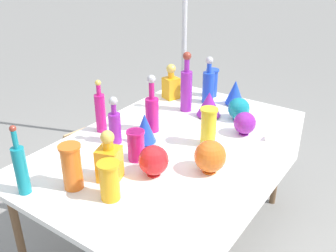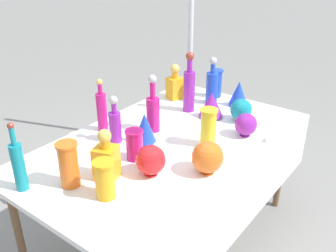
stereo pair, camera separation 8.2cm
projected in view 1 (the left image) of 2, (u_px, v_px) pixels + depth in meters
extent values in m
plane|color=gray|center=(168.00, 238.00, 2.57)|extent=(40.00, 40.00, 0.00)
cube|color=white|center=(168.00, 143.00, 2.24)|extent=(1.78, 1.08, 0.03)
cube|color=white|center=(250.00, 198.00, 2.03)|extent=(1.78, 0.01, 0.37)
cylinder|color=brown|center=(278.00, 162.00, 2.76)|extent=(0.04, 0.04, 0.73)
cylinder|color=brown|center=(20.00, 239.00, 2.05)|extent=(0.04, 0.04, 0.73)
cylinder|color=brown|center=(178.00, 132.00, 3.22)|extent=(0.04, 0.04, 0.73)
cylinder|color=purple|center=(115.00, 128.00, 2.18)|extent=(0.07, 0.07, 0.18)
cylinder|color=purple|center=(114.00, 109.00, 2.12)|extent=(0.03, 0.03, 0.07)
sphere|color=#B2B2B7|center=(113.00, 101.00, 2.10)|extent=(0.05, 0.05, 0.05)
cylinder|color=purple|center=(186.00, 91.00, 2.58)|extent=(0.08, 0.08, 0.28)
cylinder|color=purple|center=(187.00, 65.00, 2.50)|extent=(0.04, 0.04, 0.09)
sphere|color=maroon|center=(187.00, 56.00, 2.47)|extent=(0.06, 0.06, 0.06)
cylinder|color=#C61972|center=(101.00, 113.00, 2.30)|extent=(0.06, 0.06, 0.24)
cylinder|color=#C61972|center=(99.00, 90.00, 2.23)|extent=(0.03, 0.03, 0.07)
sphere|color=gold|center=(98.00, 83.00, 2.21)|extent=(0.04, 0.04, 0.04)
cylinder|color=#C61972|center=(152.00, 115.00, 2.31)|extent=(0.08, 0.08, 0.21)
cylinder|color=#C61972|center=(152.00, 90.00, 2.24)|extent=(0.03, 0.03, 0.11)
sphere|color=#B2B2B7|center=(151.00, 79.00, 2.21)|extent=(0.05, 0.05, 0.05)
cylinder|color=blue|center=(208.00, 88.00, 2.73)|extent=(0.09, 0.09, 0.23)
cylinder|color=blue|center=(209.00, 68.00, 2.66)|extent=(0.03, 0.03, 0.07)
sphere|color=#B2B2B7|center=(210.00, 60.00, 2.64)|extent=(0.05, 0.05, 0.05)
cylinder|color=teal|center=(21.00, 171.00, 1.72)|extent=(0.06, 0.06, 0.24)
cylinder|color=teal|center=(15.00, 139.00, 1.65)|extent=(0.02, 0.02, 0.09)
sphere|color=maroon|center=(13.00, 129.00, 1.63)|extent=(0.03, 0.03, 0.03)
cube|color=orange|center=(171.00, 88.00, 2.82)|extent=(0.13, 0.13, 0.16)
cylinder|color=orange|center=(171.00, 75.00, 2.77)|extent=(0.05, 0.05, 0.05)
sphere|color=gold|center=(171.00, 69.00, 2.75)|extent=(0.07, 0.07, 0.07)
cube|color=orange|center=(109.00, 164.00, 1.84)|extent=(0.14, 0.14, 0.17)
cylinder|color=orange|center=(108.00, 145.00, 1.79)|extent=(0.05, 0.05, 0.04)
sphere|color=gold|center=(107.00, 137.00, 1.77)|extent=(0.07, 0.07, 0.07)
cylinder|color=orange|center=(72.00, 167.00, 1.76)|extent=(0.09, 0.09, 0.23)
cylinder|color=orange|center=(69.00, 147.00, 1.71)|extent=(0.11, 0.11, 0.01)
cylinder|color=#C61972|center=(136.00, 145.00, 2.01)|extent=(0.09, 0.09, 0.17)
cylinder|color=#C61972|center=(135.00, 132.00, 1.97)|extent=(0.10, 0.10, 0.01)
cylinder|color=yellow|center=(208.00, 127.00, 2.14)|extent=(0.09, 0.09, 0.23)
cylinder|color=yellow|center=(209.00, 110.00, 2.09)|extent=(0.10, 0.10, 0.01)
cylinder|color=orange|center=(110.00, 181.00, 1.69)|extent=(0.09, 0.09, 0.19)
cylinder|color=orange|center=(108.00, 164.00, 1.65)|extent=(0.11, 0.11, 0.01)
cylinder|color=blue|center=(212.00, 83.00, 2.85)|extent=(0.08, 0.08, 0.21)
cylinder|color=blue|center=(213.00, 70.00, 2.81)|extent=(0.10, 0.10, 0.01)
cylinder|color=purple|center=(208.00, 115.00, 2.55)|extent=(0.08, 0.08, 0.01)
cone|color=purple|center=(209.00, 104.00, 2.51)|extent=(0.16, 0.16, 0.16)
cylinder|color=blue|center=(145.00, 142.00, 2.21)|extent=(0.08, 0.08, 0.01)
cone|color=blue|center=(145.00, 128.00, 2.17)|extent=(0.13, 0.13, 0.17)
cylinder|color=blue|center=(234.00, 104.00, 2.74)|extent=(0.07, 0.07, 0.01)
cone|color=blue|center=(235.00, 92.00, 2.70)|extent=(0.14, 0.14, 0.17)
cylinder|color=red|center=(154.00, 174.00, 1.91)|extent=(0.07, 0.07, 0.01)
sphere|color=red|center=(154.00, 160.00, 1.87)|extent=(0.15, 0.15, 0.15)
cylinder|color=teal|center=(238.00, 119.00, 2.50)|extent=(0.06, 0.06, 0.01)
sphere|color=teal|center=(239.00, 108.00, 2.47)|extent=(0.14, 0.14, 0.14)
cylinder|color=orange|center=(209.00, 171.00, 1.93)|extent=(0.07, 0.07, 0.01)
sphere|color=orange|center=(210.00, 156.00, 1.89)|extent=(0.17, 0.17, 0.17)
cylinder|color=purple|center=(244.00, 134.00, 2.31)|extent=(0.06, 0.06, 0.01)
sphere|color=purple|center=(245.00, 123.00, 2.28)|extent=(0.14, 0.14, 0.14)
cube|color=white|center=(267.00, 137.00, 2.24)|extent=(0.06, 0.01, 0.03)
cube|color=tan|center=(92.00, 156.00, 3.22)|extent=(0.47, 0.36, 0.34)
cube|color=tan|center=(82.00, 132.00, 3.17)|extent=(0.39, 0.13, 0.09)
cylinder|color=silver|center=(185.00, 24.00, 3.22)|extent=(0.04, 0.04, 2.40)
cylinder|color=#333338|center=(182.00, 143.00, 3.74)|extent=(0.18, 0.18, 0.04)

